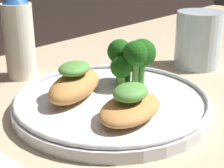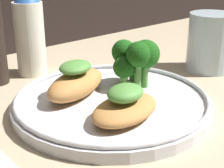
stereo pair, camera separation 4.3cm
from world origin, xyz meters
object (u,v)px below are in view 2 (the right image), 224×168
Objects in this scene: broccoli_bunch at (135,58)px; drinking_glass at (211,42)px; sauce_bottle at (30,33)px; plate at (112,101)px.

drinking_glass is (17.22, -0.64, -0.69)cm from broccoli_bunch.
sauce_bottle is 29.75cm from drinking_glass.
broccoli_bunch is at bearing 13.80° from plate.
plate is 2.65× the size of drinking_glass.
drinking_glass is at bearing -2.11° from broccoli_bunch.
plate is 1.78× the size of sauce_bottle.
sauce_bottle is at bearing 93.10° from plate.
broccoli_bunch is at bearing 177.89° from drinking_glass.
sauce_bottle is at bearing 110.34° from broccoli_bunch.
plate is at bearing -178.24° from drinking_glass.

